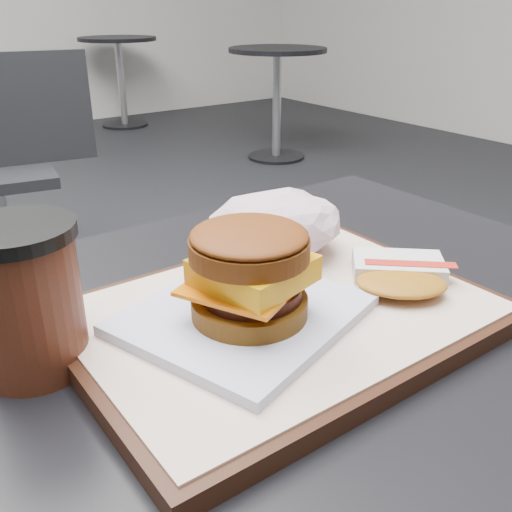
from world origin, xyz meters
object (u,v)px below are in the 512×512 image
object	(u,v)px
serving_tray	(281,316)
crumpled_wrapper	(277,225)
hash_brown	(399,274)
neighbor_chair	(9,159)
breakfast_sandwich	(248,283)
coffee_cup	(25,295)
customer_table	(276,462)

from	to	relation	value
serving_tray	crumpled_wrapper	size ratio (longest dim) A/B	2.46
hash_brown	neighbor_chair	world-z (taller)	neighbor_chair
breakfast_sandwich	coffee_cup	bearing A→B (deg)	155.41
crumpled_wrapper	coffee_cup	xyz separation A→B (m)	(-0.27, -0.03, 0.01)
hash_brown	crumpled_wrapper	xyz separation A→B (m)	(-0.05, 0.13, 0.02)
hash_brown	crumpled_wrapper	distance (m)	0.14
serving_tray	breakfast_sandwich	xyz separation A→B (m)	(-0.04, -0.00, 0.05)
breakfast_sandwich	neighbor_chair	bearing A→B (deg)	82.86
coffee_cup	breakfast_sandwich	bearing A→B (deg)	-24.59
serving_tray	hash_brown	world-z (taller)	hash_brown
serving_tray	coffee_cup	distance (m)	0.22
serving_tray	neighbor_chair	bearing A→B (deg)	84.09
coffee_cup	neighbor_chair	xyz separation A→B (m)	(0.39, 1.77, -0.33)
breakfast_sandwich	serving_tray	bearing A→B (deg)	6.79
hash_brown	serving_tray	bearing A→B (deg)	165.67
customer_table	coffee_cup	bearing A→B (deg)	165.98
hash_brown	breakfast_sandwich	bearing A→B (deg)	170.77
serving_tray	hash_brown	xyz separation A→B (m)	(0.12, -0.03, 0.02)
coffee_cup	neighbor_chair	world-z (taller)	coffee_cup
breakfast_sandwich	coffee_cup	size ratio (longest dim) A/B	1.85
serving_tray	neighbor_chair	distance (m)	1.87
customer_table	breakfast_sandwich	size ratio (longest dim) A/B	3.44
coffee_cup	customer_table	bearing A→B (deg)	-14.02
customer_table	crumpled_wrapper	world-z (taller)	crumpled_wrapper
customer_table	serving_tray	distance (m)	0.20
serving_tray	hash_brown	bearing A→B (deg)	-14.33
breakfast_sandwich	crumpled_wrapper	size ratio (longest dim) A/B	1.51
serving_tray	hash_brown	distance (m)	0.13
neighbor_chair	hash_brown	bearing A→B (deg)	-92.04
breakfast_sandwich	crumpled_wrapper	bearing A→B (deg)	42.57
serving_tray	customer_table	bearing A→B (deg)	58.98
serving_tray	breakfast_sandwich	distance (m)	0.06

